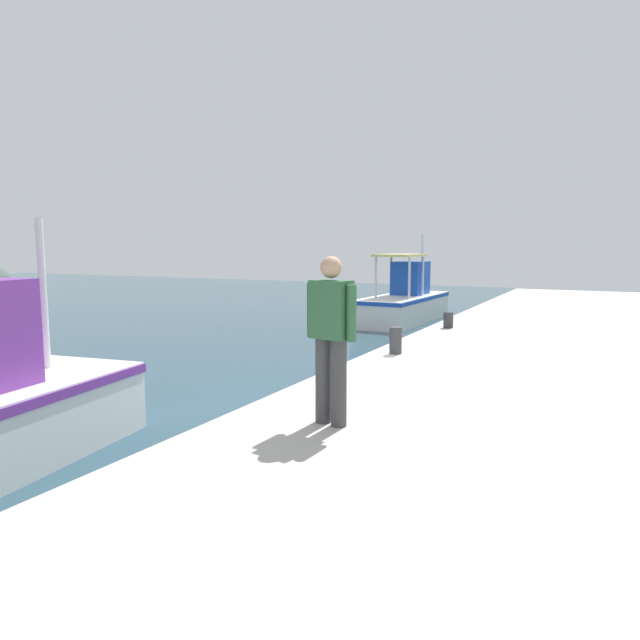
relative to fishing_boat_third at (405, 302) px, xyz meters
name	(u,v)px	position (x,y,z in m)	size (l,w,h in m)	color
fishing_boat_third	(405,302)	(0.00, 0.00, 0.00)	(5.10, 1.84, 3.09)	white
fisherman_standing	(331,333)	(-13.88, -3.87, 1.04)	(0.32, 0.59, 1.71)	#3F3F42
mooring_bollard_second	(396,340)	(-9.89, -3.15, 0.33)	(0.21, 0.21, 0.46)	#333338
mooring_bollard_third	(448,320)	(-6.38, -3.15, 0.28)	(0.22, 0.22, 0.35)	#333338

